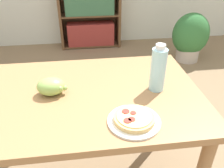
# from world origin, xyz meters

# --- Properties ---
(dining_table) EXTENTS (1.19, 0.77, 0.76)m
(dining_table) POSITION_xyz_m (0.11, -0.01, 0.65)
(dining_table) COLOR #A37549
(dining_table) RESTS_ON ground_plane
(pizza_on_plate) EXTENTS (0.22, 0.22, 0.04)m
(pizza_on_plate) POSITION_xyz_m (0.32, -0.26, 0.77)
(pizza_on_plate) COLOR white
(pizza_on_plate) RESTS_ON dining_table
(grape_bunch) EXTENTS (0.15, 0.11, 0.09)m
(grape_bunch) POSITION_xyz_m (-0.04, 0.00, 0.80)
(grape_bunch) COLOR #93BC5B
(grape_bunch) RESTS_ON dining_table
(drink_bottle) EXTENTS (0.08, 0.08, 0.24)m
(drink_bottle) POSITION_xyz_m (0.48, -0.02, 0.87)
(drink_bottle) COLOR #A3DBEA
(drink_bottle) RESTS_ON dining_table
(bookshelf) EXTENTS (0.88, 0.29, 1.40)m
(bookshelf) POSITION_xyz_m (0.26, 2.45, 0.66)
(bookshelf) COLOR brown
(bookshelf) RESTS_ON ground_plane
(potted_plant_floor) EXTENTS (0.47, 0.40, 0.63)m
(potted_plant_floor) POSITION_xyz_m (1.52, 1.77, 0.33)
(potted_plant_floor) COLOR #BCB2A3
(potted_plant_floor) RESTS_ON ground_plane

